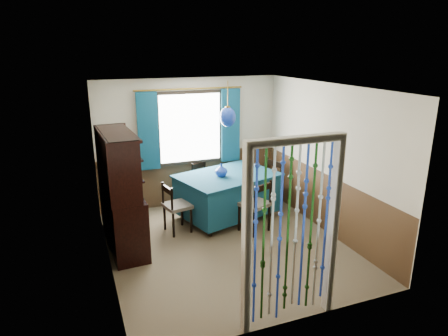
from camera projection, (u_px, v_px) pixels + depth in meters
name	position (u px, v px, depth m)	size (l,w,h in m)	color
floor	(227.00, 245.00, 6.41)	(4.00, 4.00, 0.00)	brown
ceiling	(227.00, 87.00, 5.68)	(4.00, 4.00, 0.00)	silver
wall_back	(190.00, 142.00, 7.83)	(3.60, 3.60, 0.00)	beige
wall_front	(295.00, 223.00, 4.26)	(3.60, 3.60, 0.00)	beige
wall_left	(104.00, 185.00, 5.42)	(4.00, 4.00, 0.00)	beige
wall_right	(327.00, 159.00, 6.66)	(4.00, 4.00, 0.00)	beige
wainscot_back	(191.00, 179.00, 8.03)	(3.60, 3.60, 0.00)	#462F1A
wainscot_front	(291.00, 283.00, 4.49)	(3.60, 3.60, 0.00)	#462F1A
wainscot_left	(110.00, 235.00, 5.65)	(4.00, 4.00, 0.00)	#462F1A
wainscot_right	(323.00, 201.00, 6.88)	(4.00, 4.00, 0.00)	#462F1A
window	(190.00, 128.00, 7.70)	(1.32, 0.12, 1.42)	black
doorway	(291.00, 237.00, 4.37)	(1.16, 0.12, 2.18)	silver
dining_table	(227.00, 193.00, 7.32)	(1.99, 1.63, 0.83)	navy
chair_near	(256.00, 205.00, 6.75)	(0.58, 0.57, 0.92)	black
chair_far	(204.00, 183.00, 7.92)	(0.58, 0.57, 0.87)	black
chair_left	(176.00, 206.00, 6.75)	(0.49, 0.50, 0.87)	black
chair_right	(268.00, 182.00, 7.87)	(0.56, 0.57, 0.93)	black
sideboard	(122.00, 209.00, 6.18)	(0.57, 1.45, 1.86)	black
pendant_lamp	(228.00, 117.00, 6.91)	(0.28, 0.28, 0.79)	olive
vase_table	(221.00, 171.00, 7.09)	(0.20, 0.20, 0.21)	navy
bowl_shelf	(125.00, 173.00, 5.80)	(0.19, 0.19, 0.05)	beige
vase_sideboard	(122.00, 180.00, 6.32)	(0.19, 0.19, 0.19)	beige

